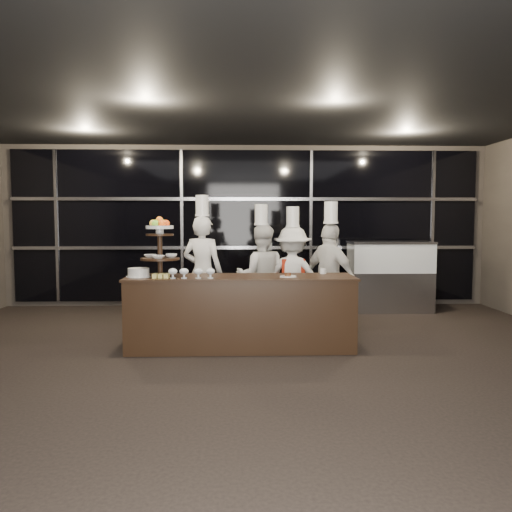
{
  "coord_description": "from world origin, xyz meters",
  "views": [
    {
      "loc": [
        -0.11,
        -4.38,
        1.64
      ],
      "look_at": [
        0.09,
        2.12,
        1.15
      ],
      "focal_mm": 35.0,
      "sensor_mm": 36.0,
      "label": 1
    }
  ],
  "objects_px": {
    "chef_a": "(203,270)",
    "chef_b": "(261,275)",
    "display_case": "(390,273)",
    "chef_c": "(292,276)",
    "chef_d": "(330,277)",
    "display_stand": "(160,243)",
    "buffet_counter": "(241,312)",
    "layer_cake": "(139,273)"
  },
  "relations": [
    {
      "from": "chef_a",
      "to": "chef_b",
      "type": "xyz_separation_m",
      "value": [
        0.87,
        0.01,
        -0.08
      ]
    },
    {
      "from": "display_case",
      "to": "chef_b",
      "type": "relative_size",
      "value": 0.78
    },
    {
      "from": "chef_c",
      "to": "chef_d",
      "type": "height_order",
      "value": "chef_d"
    },
    {
      "from": "display_stand",
      "to": "chef_b",
      "type": "relative_size",
      "value": 0.4
    },
    {
      "from": "display_stand",
      "to": "chef_d",
      "type": "height_order",
      "value": "chef_d"
    },
    {
      "from": "chef_a",
      "to": "chef_b",
      "type": "bearing_deg",
      "value": 0.34
    },
    {
      "from": "buffet_counter",
      "to": "chef_a",
      "type": "xyz_separation_m",
      "value": [
        -0.57,
        1.2,
        0.4
      ]
    },
    {
      "from": "buffet_counter",
      "to": "chef_b",
      "type": "relative_size",
      "value": 1.54
    },
    {
      "from": "buffet_counter",
      "to": "chef_b",
      "type": "distance_m",
      "value": 1.28
    },
    {
      "from": "buffet_counter",
      "to": "layer_cake",
      "type": "xyz_separation_m",
      "value": [
        -1.26,
        -0.05,
        0.51
      ]
    },
    {
      "from": "display_stand",
      "to": "display_case",
      "type": "bearing_deg",
      "value": 34.34
    },
    {
      "from": "display_case",
      "to": "chef_d",
      "type": "xyz_separation_m",
      "value": [
        -1.36,
        -1.66,
        0.12
      ]
    },
    {
      "from": "display_stand",
      "to": "display_case",
      "type": "height_order",
      "value": "display_stand"
    },
    {
      "from": "layer_cake",
      "to": "display_case",
      "type": "relative_size",
      "value": 0.21
    },
    {
      "from": "chef_c",
      "to": "layer_cake",
      "type": "bearing_deg",
      "value": -147.49
    },
    {
      "from": "chef_a",
      "to": "chef_c",
      "type": "xyz_separation_m",
      "value": [
        1.35,
        0.05,
        -0.1
      ]
    },
    {
      "from": "buffet_counter",
      "to": "display_stand",
      "type": "distance_m",
      "value": 1.33
    },
    {
      "from": "chef_d",
      "to": "layer_cake",
      "type": "bearing_deg",
      "value": -160.92
    },
    {
      "from": "display_stand",
      "to": "chef_d",
      "type": "distance_m",
      "value": 2.48
    },
    {
      "from": "chef_b",
      "to": "chef_c",
      "type": "xyz_separation_m",
      "value": [
        0.47,
        0.04,
        -0.02
      ]
    },
    {
      "from": "display_stand",
      "to": "buffet_counter",
      "type": "bearing_deg",
      "value": 0.01
    },
    {
      "from": "layer_cake",
      "to": "chef_b",
      "type": "bearing_deg",
      "value": 38.8
    },
    {
      "from": "buffet_counter",
      "to": "chef_a",
      "type": "relative_size",
      "value": 1.43
    },
    {
      "from": "display_stand",
      "to": "chef_c",
      "type": "distance_m",
      "value": 2.25
    },
    {
      "from": "chef_d",
      "to": "chef_b",
      "type": "bearing_deg",
      "value": 158.61
    },
    {
      "from": "layer_cake",
      "to": "chef_d",
      "type": "bearing_deg",
      "value": 19.08
    },
    {
      "from": "buffet_counter",
      "to": "layer_cake",
      "type": "relative_size",
      "value": 9.47
    },
    {
      "from": "layer_cake",
      "to": "chef_c",
      "type": "xyz_separation_m",
      "value": [
        2.04,
        1.3,
        -0.2
      ]
    },
    {
      "from": "buffet_counter",
      "to": "chef_c",
      "type": "height_order",
      "value": "chef_c"
    },
    {
      "from": "chef_d",
      "to": "display_stand",
      "type": "bearing_deg",
      "value": -160.05
    },
    {
      "from": "layer_cake",
      "to": "chef_a",
      "type": "distance_m",
      "value": 1.43
    },
    {
      "from": "display_stand",
      "to": "layer_cake",
      "type": "height_order",
      "value": "display_stand"
    },
    {
      "from": "display_stand",
      "to": "layer_cake",
      "type": "xyz_separation_m",
      "value": [
        -0.26,
        -0.05,
        -0.37
      ]
    },
    {
      "from": "layer_cake",
      "to": "chef_d",
      "type": "relative_size",
      "value": 0.16
    },
    {
      "from": "buffet_counter",
      "to": "display_case",
      "type": "xyz_separation_m",
      "value": [
        2.64,
        2.48,
        0.22
      ]
    },
    {
      "from": "display_stand",
      "to": "chef_b",
      "type": "bearing_deg",
      "value": 42.75
    },
    {
      "from": "buffet_counter",
      "to": "chef_d",
      "type": "relative_size",
      "value": 1.51
    },
    {
      "from": "buffet_counter",
      "to": "layer_cake",
      "type": "distance_m",
      "value": 1.36
    },
    {
      "from": "layer_cake",
      "to": "chef_d",
      "type": "height_order",
      "value": "chef_d"
    },
    {
      "from": "chef_a",
      "to": "buffet_counter",
      "type": "bearing_deg",
      "value": -64.69
    },
    {
      "from": "display_stand",
      "to": "chef_a",
      "type": "distance_m",
      "value": 1.36
    },
    {
      "from": "chef_b",
      "to": "chef_d",
      "type": "bearing_deg",
      "value": -21.39
    }
  ]
}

